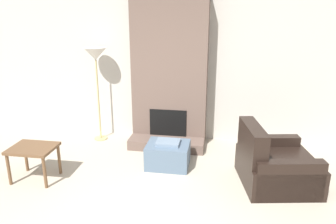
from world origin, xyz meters
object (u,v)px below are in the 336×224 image
(armchair, at_px, (272,166))
(side_table, at_px, (33,152))
(ottoman, at_px, (168,154))
(floor_lamp_left, at_px, (96,58))

(armchair, height_order, side_table, armchair)
(ottoman, xyz_separation_m, armchair, (1.51, -0.29, 0.07))
(armchair, bearing_deg, ottoman, 68.57)
(armchair, distance_m, side_table, 3.34)
(armchair, height_order, floor_lamp_left, floor_lamp_left)
(side_table, bearing_deg, ottoman, 21.65)
(armchair, bearing_deg, side_table, 86.85)
(ottoman, xyz_separation_m, side_table, (-1.80, -0.72, 0.23))
(ottoman, distance_m, armchair, 1.54)
(ottoman, relative_size, side_table, 1.05)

